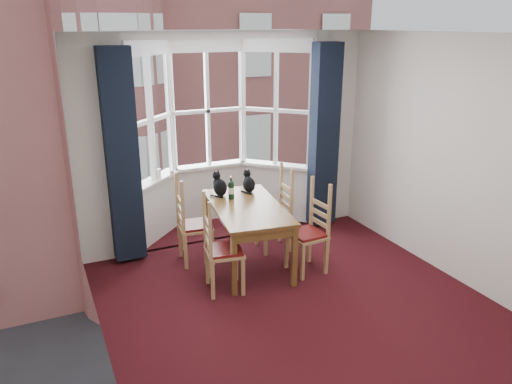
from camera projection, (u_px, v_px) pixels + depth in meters
floor at (308, 315)px, 5.20m from camera, size 4.50×4.50×0.00m
ceiling at (319, 34)px, 4.30m from camera, size 4.50×4.50×0.00m
wall_left at (96, 221)px, 3.96m from camera, size 0.00×4.50×4.50m
wall_right at (468, 164)px, 5.54m from camera, size 0.00×4.50×4.50m
wall_back_pier_left at (100, 153)px, 6.04m from camera, size 0.70×0.12×2.80m
wall_back_pier_right at (331, 130)px, 7.34m from camera, size 0.70×0.12×2.80m
bay_window at (214, 133)px, 7.12m from camera, size 2.76×0.94×2.80m
curtain_left at (122, 158)px, 5.99m from camera, size 0.38×0.22×2.60m
curtain_right at (324, 137)px, 7.11m from camera, size 0.38×0.22×2.60m
dining_table at (247, 212)px, 6.11m from camera, size 1.00×1.61×0.78m
chair_left_near at (216, 252)px, 5.54m from camera, size 0.47×0.48×0.92m
chair_left_far at (188, 227)px, 6.22m from camera, size 0.44×0.46×0.92m
chair_right_near at (313, 234)px, 6.03m from camera, size 0.43×0.45×0.92m
chair_right_far at (280, 215)px, 6.63m from camera, size 0.44×0.45×0.92m
cat_left at (220, 186)px, 6.41m from camera, size 0.22×0.27×0.33m
cat_right at (249, 183)px, 6.55m from camera, size 0.17×0.23×0.30m
wine_bottle at (231, 189)px, 6.27m from camera, size 0.08×0.08×0.29m
candle_tall at (159, 174)px, 6.80m from camera, size 0.06×0.06×0.14m
candle_short at (172, 173)px, 6.90m from camera, size 0.06×0.06×0.09m
street at (72, 156)px, 34.90m from camera, size 80.00×80.00×0.00m
tenement_building at (99, 63)px, 16.75m from camera, size 18.40×7.80×15.20m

